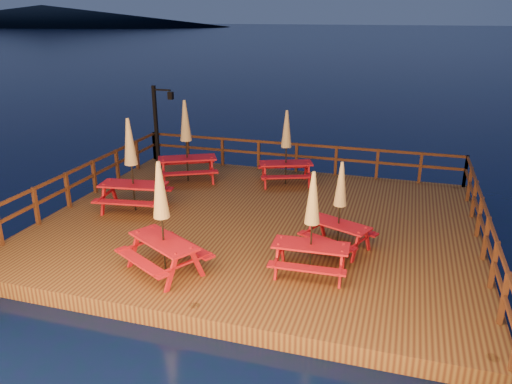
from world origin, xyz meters
TOP-DOWN VIEW (x-y plane):
  - ground at (0.00, 0.00)m, footprint 500.00×500.00m
  - deck at (0.00, 0.00)m, footprint 12.00×10.00m
  - deck_piles at (0.00, 0.00)m, footprint 11.44×9.44m
  - railing at (0.00, 1.78)m, footprint 11.80×9.75m
  - lamp_post at (-5.39, 4.55)m, footprint 0.85×0.18m
  - headland_left at (-160.00, 190.00)m, footprint 180.00×84.00m
  - picnic_table_0 at (1.99, -2.61)m, footprint 1.76×1.47m
  - picnic_table_1 at (-3.79, -0.33)m, footprint 2.17×1.87m
  - picnic_table_2 at (-3.42, 2.67)m, footprint 2.52×2.37m
  - picnic_table_3 at (2.41, -1.13)m, footprint 1.97×1.82m
  - picnic_table_4 at (-0.04, 3.36)m, footprint 2.21×2.03m
  - picnic_table_5 at (-1.21, -3.48)m, footprint 2.34×2.22m

SIDE VIEW (x-z plane):
  - deck_piles at x=0.00m, z-range -1.00..0.40m
  - ground at x=0.00m, z-range 0.00..0.00m
  - deck at x=0.00m, z-range 0.00..0.40m
  - railing at x=0.00m, z-range 0.61..1.71m
  - picnic_table_3 at x=2.41m, z-range 0.44..2.72m
  - picnic_table_0 at x=1.99m, z-range 0.45..2.89m
  - picnic_table_4 at x=-0.04m, z-range 0.45..3.02m
  - picnic_table_5 at x=-1.21m, z-range 0.45..3.08m
  - picnic_table_1 at x=-3.79m, z-range 0.45..3.26m
  - picnic_table_2 at x=-3.42m, z-range 0.46..3.31m
  - lamp_post at x=-5.39m, z-range 0.70..3.70m
  - headland_left at x=-160.00m, z-range 0.00..9.00m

